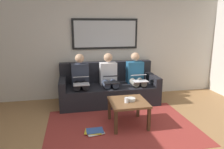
# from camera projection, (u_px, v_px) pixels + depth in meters

# --- Properties ---
(wall_rear) EXTENTS (6.00, 0.12, 2.60)m
(wall_rear) POSITION_uv_depth(u_px,v_px,m) (105.00, 44.00, 5.00)
(wall_rear) COLOR beige
(wall_rear) RESTS_ON ground_plane
(area_rug) EXTENTS (2.60, 1.80, 0.01)m
(area_rug) POSITION_uv_depth(u_px,v_px,m) (121.00, 126.00, 3.64)
(area_rug) COLOR maroon
(area_rug) RESTS_ON ground_plane
(couch) EXTENTS (2.20, 0.90, 0.90)m
(couch) POSITION_uv_depth(u_px,v_px,m) (108.00, 89.00, 4.78)
(couch) COLOR black
(couch) RESTS_ON ground_plane
(framed_mirror) EXTENTS (1.57, 0.05, 0.71)m
(framed_mirror) POSITION_uv_depth(u_px,v_px,m) (105.00, 34.00, 4.86)
(framed_mirror) COLOR black
(coffee_table) EXTENTS (0.65, 0.65, 0.45)m
(coffee_table) POSITION_uv_depth(u_px,v_px,m) (128.00, 105.00, 3.62)
(coffee_table) COLOR brown
(coffee_table) RESTS_ON ground_plane
(cup) EXTENTS (0.07, 0.07, 0.09)m
(cup) POSITION_uv_depth(u_px,v_px,m) (127.00, 100.00, 3.53)
(cup) COLOR silver
(cup) RESTS_ON coffee_table
(bowl) EXTENTS (0.15, 0.15, 0.05)m
(bowl) POSITION_uv_depth(u_px,v_px,m) (131.00, 99.00, 3.62)
(bowl) COLOR beige
(bowl) RESTS_ON coffee_table
(person_left) EXTENTS (0.38, 0.58, 1.14)m
(person_left) POSITION_uv_depth(u_px,v_px,m) (136.00, 76.00, 4.76)
(person_left) COLOR #235B84
(person_left) RESTS_ON couch
(laptop_white) EXTENTS (0.31, 0.33, 0.14)m
(laptop_white) POSITION_uv_depth(u_px,v_px,m) (139.00, 78.00, 4.53)
(laptop_white) COLOR white
(person_middle) EXTENTS (0.38, 0.58, 1.14)m
(person_middle) POSITION_uv_depth(u_px,v_px,m) (109.00, 77.00, 4.64)
(person_middle) COLOR silver
(person_middle) RESTS_ON couch
(laptop_black) EXTENTS (0.33, 0.34, 0.15)m
(laptop_black) POSITION_uv_depth(u_px,v_px,m) (111.00, 79.00, 4.41)
(laptop_black) COLOR black
(person_right) EXTENTS (0.38, 0.58, 1.14)m
(person_right) POSITION_uv_depth(u_px,v_px,m) (80.00, 78.00, 4.52)
(person_right) COLOR #2D3342
(person_right) RESTS_ON couch
(laptop_silver) EXTENTS (0.33, 0.38, 0.16)m
(laptop_silver) POSITION_uv_depth(u_px,v_px,m) (81.00, 80.00, 4.29)
(laptop_silver) COLOR silver
(magazine_stack) EXTENTS (0.34, 0.27, 0.04)m
(magazine_stack) POSITION_uv_depth(u_px,v_px,m) (95.00, 132.00, 3.42)
(magazine_stack) COLOR red
(magazine_stack) RESTS_ON ground_plane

